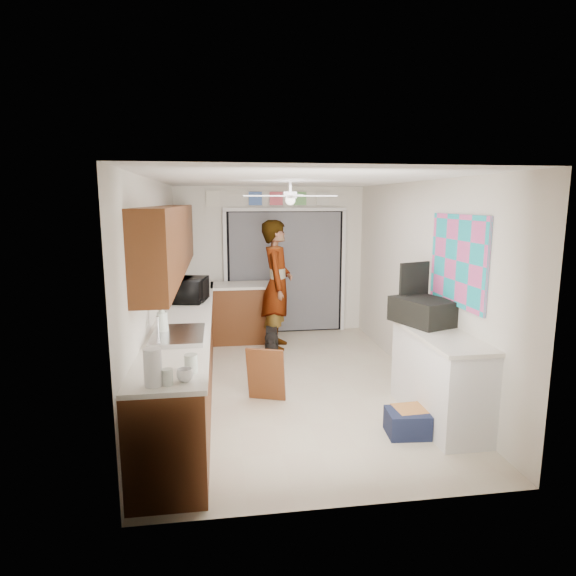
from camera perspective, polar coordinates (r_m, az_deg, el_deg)
name	(u,v)px	position (r m, az deg, el deg)	size (l,w,h in m)	color
floor	(293,384)	(6.15, 0.54, -11.27)	(5.00, 5.00, 0.00)	beige
ceiling	(293,180)	(5.73, 0.59, 12.69)	(5.00, 5.00, 0.00)	white
wall_back	(271,261)	(8.26, -2.09, 3.25)	(3.20, 3.20, 0.00)	silver
wall_front	(347,347)	(3.43, 7.00, -6.92)	(3.20, 3.20, 0.00)	silver
wall_left	(157,289)	(5.79, -15.28, -0.13)	(5.00, 5.00, 0.00)	silver
wall_right	(418,283)	(6.25, 15.21, 0.63)	(5.00, 5.00, 0.00)	silver
left_base_cabinets	(186,354)	(5.95, -12.03, -7.65)	(0.60, 4.80, 0.90)	#5C2D15
left_countertop	(185,316)	(5.83, -12.10, -3.24)	(0.62, 4.80, 0.04)	white
upper_cabinets	(170,240)	(5.90, -13.76, 5.52)	(0.32, 4.00, 0.80)	#5C2D15
sink_basin	(178,336)	(4.85, -12.88, -5.58)	(0.50, 0.76, 0.06)	silver
faucet	(158,327)	(4.85, -15.17, -4.53)	(0.03, 0.03, 0.22)	silver
peninsula_base	(244,314)	(7.87, -5.28, -3.05)	(1.00, 0.60, 0.90)	#5C2D15
peninsula_top	(243,285)	(7.78, -5.34, 0.32)	(1.04, 0.64, 0.04)	white
back_opening_recess	(285,272)	(8.29, -0.34, 1.88)	(2.00, 0.06, 2.10)	black
curtain_panel	(286,273)	(8.25, -0.30, 1.84)	(1.90, 0.03, 2.05)	slate
door_trim_left	(226,274)	(8.19, -7.40, 1.69)	(0.06, 0.04, 2.10)	white
door_trim_right	(343,271)	(8.46, 6.55, 1.99)	(0.06, 0.04, 2.10)	white
door_trim_head	(285,209)	(8.17, -0.31, 9.30)	(2.10, 0.04, 0.06)	white
header_frame_1	(255,199)	(8.15, -3.89, 10.53)	(0.22, 0.02, 0.22)	#486EC2
header_frame_2	(276,199)	(8.18, -1.40, 10.55)	(0.22, 0.02, 0.22)	#DE5363
header_frame_3	(300,199)	(8.24, 1.41, 10.55)	(0.22, 0.02, 0.22)	#70BB6A
header_frame_4	(323,199)	(8.32, 4.17, 10.53)	(0.22, 0.02, 0.22)	silver
route66_sign	(213,198)	(8.13, -8.90, 10.44)	(0.22, 0.02, 0.26)	silver
right_counter_base	(439,378)	(5.30, 17.46, -10.18)	(0.50, 1.40, 0.90)	white
right_counter_top	(441,335)	(5.15, 17.64, -5.28)	(0.54, 1.44, 0.04)	white
abstract_painting	(458,261)	(5.30, 19.48, 3.09)	(0.03, 1.15, 0.95)	#E0529D
ceiling_fan	(290,196)	(5.92, 0.28, 10.87)	(1.14, 1.14, 0.24)	white
microwave	(191,290)	(6.52, -11.43, -0.22)	(0.56, 0.38, 0.31)	black
soap_bottle	(162,319)	(4.94, -14.69, -3.60)	(0.13, 0.13, 0.32)	silver
cup	(185,375)	(3.70, -12.12, -10.05)	(0.12, 0.12, 0.10)	white
jar_a	(191,363)	(3.86, -11.42, -8.76)	(0.10, 0.10, 0.15)	silver
jar_b	(167,377)	(3.65, -14.11, -10.20)	(0.08, 0.08, 0.12)	silver
paper_towel_roll	(153,367)	(3.64, -15.73, -9.03)	(0.13, 0.13, 0.28)	white
suitcase	(424,311)	(5.45, 15.78, -2.65)	(0.48, 0.64, 0.27)	black
suitcase_rim	(423,321)	(5.47, 15.73, -3.77)	(0.44, 0.58, 0.02)	yellow
suitcase_lid	(414,284)	(5.66, 14.73, 0.46)	(0.42, 0.03, 0.50)	black
cardboard_box	(414,419)	(5.10, 14.66, -14.83)	(0.39, 0.29, 0.24)	#B67339
navy_crate	(407,423)	(5.02, 13.96, -15.26)	(0.40, 0.33, 0.24)	#151C36
cabinet_door_panel	(266,375)	(5.53, -2.64, -10.21)	(0.43, 0.03, 0.65)	#5C2D15
man	(277,285)	(7.37, -1.31, 0.37)	(0.72, 0.48, 1.98)	white
dog	(272,340)	(7.17, -1.96, -6.22)	(0.25, 0.57, 0.45)	black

